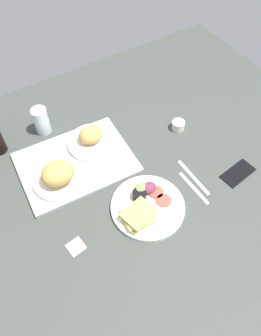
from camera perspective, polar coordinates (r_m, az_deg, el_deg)
ground_plane at (r=130.19cm, az=-0.06°, el=-2.71°), size 190.00×150.00×3.00cm
serving_tray at (r=135.13cm, az=-9.46°, el=0.93°), size 46.89×35.63×1.60cm
bread_plate_near at (r=126.45cm, az=-12.54°, el=-1.28°), size 19.18×19.18×10.07cm
bread_plate_far at (r=137.71cm, az=-6.84°, el=5.11°), size 20.45×20.45×8.25cm
plate_with_salad at (r=121.33cm, az=2.67°, el=-6.56°), size 27.46×27.46×5.40cm
drinking_glass at (r=146.22cm, az=-15.25°, el=7.93°), size 6.58×6.58×12.36cm
espresso_cup at (r=146.63cm, az=8.30°, el=7.37°), size 5.60×5.60×4.00cm
fork at (r=129.35cm, az=10.93°, el=-3.39°), size 1.90×17.03×0.50cm
knife at (r=132.14cm, az=10.88°, el=-1.57°), size 1.51×19.01×0.50cm
cell_phone at (r=137.65cm, az=18.19°, el=-0.81°), size 15.22×9.03×0.80cm
sticky_note at (r=117.57cm, az=-9.48°, el=-13.33°), size 6.30×6.30×0.12cm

